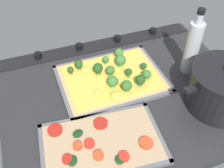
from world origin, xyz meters
TOP-DOWN VIEW (x-y plane):
  - ground_plane at (0.00, 0.00)cm, footprint 81.38×64.28cm
  - stove_control_panel at (0.00, -28.64)cm, footprint 78.12×7.00cm
  - baking_tray_front at (2.31, -7.23)cm, footprint 36.29×27.61cm
  - broccoli_pizza at (1.89, -7.16)cm, footprint 33.87×25.19cm
  - baking_tray_back at (13.87, 16.69)cm, footprint 35.85×24.67cm
  - veggie_pizza_back at (14.18, 16.56)cm, footprint 33.24×22.06cm
  - cooking_pot at (-26.00, 14.47)cm, footprint 28.04×21.26cm
  - oil_bottle at (-25.72, -3.22)cm, footprint 4.99×4.99cm

SIDE VIEW (x-z plane):
  - ground_plane at x=0.00cm, z-range -3.00..0.00cm
  - baking_tray_front at x=2.31cm, z-range -0.29..1.01cm
  - baking_tray_back at x=13.87cm, z-range -0.27..1.03cm
  - stove_control_panel at x=0.00cm, z-range -0.75..1.85cm
  - veggie_pizza_back at x=14.18cm, z-range 0.15..2.05cm
  - broccoli_pizza at x=1.89cm, z-range -0.93..5.05cm
  - cooking_pot at x=-26.00cm, z-range -1.16..14.74cm
  - oil_bottle at x=-25.72cm, z-range -1.88..22.65cm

